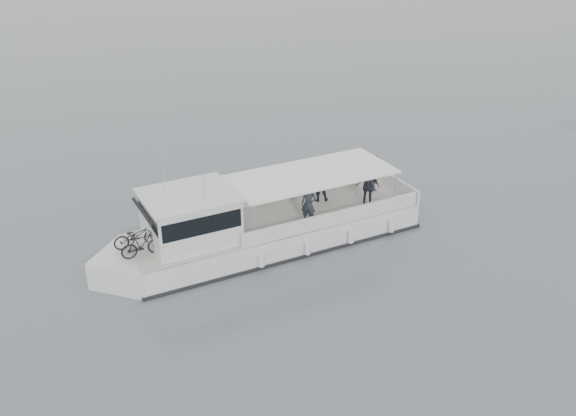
{
  "coord_description": "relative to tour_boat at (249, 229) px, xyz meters",
  "views": [
    {
      "loc": [
        2.89,
        -20.33,
        13.23
      ],
      "look_at": [
        4.92,
        3.07,
        1.6
      ],
      "focal_mm": 40.0,
      "sensor_mm": 36.0,
      "label": 1
    }
  ],
  "objects": [
    {
      "name": "tour_boat",
      "position": [
        0.0,
        0.0,
        0.0
      ],
      "size": [
        13.52,
        7.86,
        5.84
      ],
      "rotation": [
        0.0,
        0.0,
        0.39
      ],
      "color": "white",
      "rests_on": "ground"
    },
    {
      "name": "ground",
      "position": [
        -3.29,
        -2.6,
        -0.96
      ],
      "size": [
        1400.0,
        1400.0,
        0.0
      ],
      "primitive_type": "plane",
      "color": "#525C60",
      "rests_on": "ground"
    }
  ]
}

